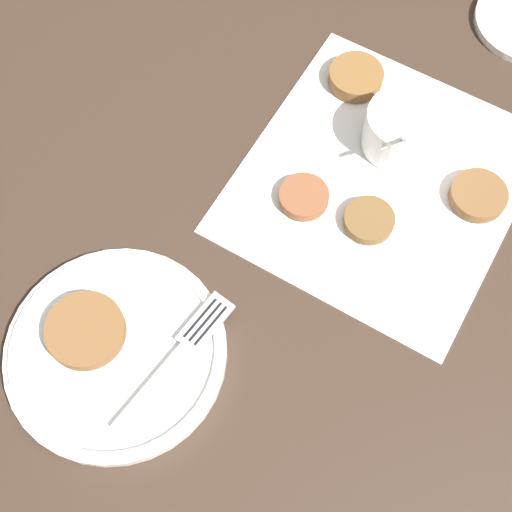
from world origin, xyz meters
name	(u,v)px	position (x,y,z in m)	size (l,w,h in m)	color
ground_plane	(374,165)	(0.00, 0.00, 0.00)	(4.00, 4.00, 0.00)	#38281E
napkin	(380,181)	(0.02, 0.02, 0.00)	(0.37, 0.34, 0.00)	white
sauce_bowl	(400,131)	(-0.04, 0.01, 0.03)	(0.11, 0.09, 0.10)	white
fritter_0	(478,195)	(-0.03, 0.12, 0.01)	(0.07, 0.07, 0.01)	brown
fritter_1	(356,77)	(-0.09, -0.09, 0.01)	(0.07, 0.07, 0.02)	brown
fritter_2	(369,220)	(0.07, 0.04, 0.01)	(0.06, 0.06, 0.01)	brown
fritter_3	(304,197)	(0.09, -0.04, 0.01)	(0.06, 0.06, 0.01)	brown
serving_plate	(116,351)	(0.36, -0.10, 0.01)	(0.24, 0.24, 0.02)	white
fritter_on_plate	(86,330)	(0.37, -0.13, 0.03)	(0.08, 0.08, 0.02)	brown
fork	(184,347)	(0.32, -0.04, 0.02)	(0.18, 0.03, 0.00)	silver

